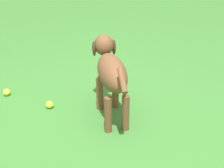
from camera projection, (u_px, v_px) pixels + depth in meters
name	position (u px, v px, depth m)	size (l,w,h in m)	color
ground	(93.00, 132.00, 2.75)	(14.00, 14.00, 0.00)	#38722D
dog	(111.00, 71.00, 2.80)	(0.85, 0.46, 0.62)	brown
tennis_ball_0	(49.00, 105.00, 3.07)	(0.07, 0.07, 0.07)	#CAE335
tennis_ball_1	(7.00, 92.00, 3.28)	(0.07, 0.07, 0.07)	#C9D233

